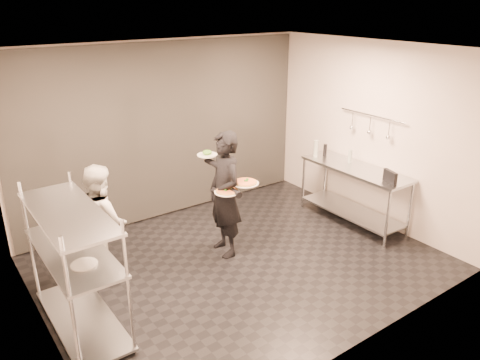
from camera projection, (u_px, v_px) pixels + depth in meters
room_shell at (193, 144)px, 6.72m from camera, size 5.00×4.00×2.80m
pass_rack at (75, 263)px, 4.89m from camera, size 0.60×1.60×1.50m
prep_counter at (354, 185)px, 7.30m from camera, size 0.60×1.80×0.92m
utensil_rail at (370, 125)px, 7.10m from camera, size 0.07×1.20×0.31m
waiter at (225, 195)px, 6.31m from camera, size 0.49×0.68×1.75m
chef at (102, 221)px, 5.87m from camera, size 0.60×0.75×1.49m
pizza_plate_near at (227, 191)px, 6.08m from camera, size 0.34×0.34×0.05m
pizza_plate_far at (245, 182)px, 6.15m from camera, size 0.36×0.36×0.05m
salad_plate at (207, 153)px, 6.32m from camera, size 0.28×0.28×0.07m
pos_monitor at (390, 177)px, 6.55m from camera, size 0.12×0.26×0.19m
bottle_green at (316, 148)px, 7.64m from camera, size 0.08×0.08×0.28m
bottle_clear at (350, 156)px, 7.37m from camera, size 0.06×0.06×0.21m
bottle_dark at (325, 150)px, 7.68m from camera, size 0.06×0.06×0.20m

